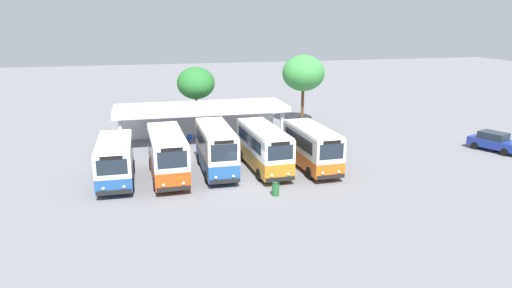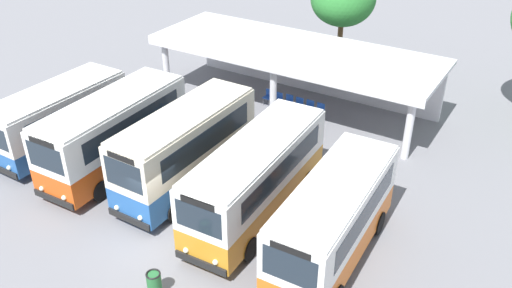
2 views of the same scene
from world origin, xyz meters
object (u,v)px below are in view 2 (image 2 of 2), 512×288
(waiting_chair_fourth_seat, at_px, (299,104))
(litter_bin_apron, at_px, (154,283))
(city_bus_second_in_row, at_px, (114,131))
(city_bus_fifth_blue, at_px, (334,218))
(waiting_chair_end_by_column, at_px, (268,96))
(city_bus_fourth_amber, at_px, (257,176))
(city_bus_middle_cream, at_px, (186,147))
(waiting_chair_second_from_end, at_px, (278,99))
(waiting_chair_middle_seat, at_px, (288,101))
(city_bus_nearest_orange, at_px, (59,115))
(waiting_chair_far_end_seat, at_px, (320,110))
(waiting_chair_fifth_seat, at_px, (309,107))

(waiting_chair_fourth_seat, height_order, litter_bin_apron, litter_bin_apron)
(city_bus_second_in_row, height_order, city_bus_fifth_blue, city_bus_second_in_row)
(city_bus_second_in_row, bearing_deg, waiting_chair_end_by_column, 74.75)
(city_bus_second_in_row, xyz_separation_m, city_bus_fourth_amber, (7.09, 0.34, -0.06))
(city_bus_middle_cream, relative_size, waiting_chair_second_from_end, 8.46)
(city_bus_second_in_row, distance_m, waiting_chair_second_from_end, 9.62)
(waiting_chair_fourth_seat, bearing_deg, waiting_chair_middle_seat, 176.62)
(city_bus_nearest_orange, xyz_separation_m, waiting_chair_second_from_end, (6.65, 9.06, -1.15))
(city_bus_nearest_orange, bearing_deg, waiting_chair_end_by_column, 56.56)
(waiting_chair_end_by_column, height_order, waiting_chair_far_end_seat, same)
(city_bus_middle_cream, height_order, city_bus_fourth_amber, city_bus_middle_cream)
(city_bus_second_in_row, relative_size, city_bus_middle_cream, 1.04)
(city_bus_middle_cream, height_order, waiting_chair_fourth_seat, city_bus_middle_cream)
(waiting_chair_far_end_seat, xyz_separation_m, litter_bin_apron, (0.86, -14.03, -0.07))
(city_bus_fifth_blue, distance_m, waiting_chair_middle_seat, 11.79)
(waiting_chair_far_end_seat, bearing_deg, waiting_chair_middle_seat, 178.09)
(waiting_chair_fifth_seat, relative_size, litter_bin_apron, 0.96)
(waiting_chair_fifth_seat, bearing_deg, city_bus_fifth_blue, -59.17)
(city_bus_middle_cream, bearing_deg, city_bus_nearest_orange, -175.27)
(city_bus_fifth_blue, xyz_separation_m, waiting_chair_second_from_end, (-7.54, 9.43, -1.25))
(waiting_chair_fourth_seat, bearing_deg, city_bus_middle_cream, -95.53)
(city_bus_second_in_row, xyz_separation_m, waiting_chair_fifth_seat, (5.00, 9.03, -1.33))
(city_bus_middle_cream, bearing_deg, waiting_chair_second_from_end, 93.00)
(waiting_chair_end_by_column, distance_m, waiting_chair_middle_seat, 1.27)
(waiting_chair_far_end_seat, bearing_deg, waiting_chair_fifth_seat, 176.51)
(city_bus_middle_cream, relative_size, waiting_chair_fourth_seat, 8.46)
(waiting_chair_fourth_seat, bearing_deg, city_bus_second_in_row, -115.84)
(city_bus_middle_cream, xyz_separation_m, waiting_chair_end_by_column, (-1.08, 8.53, -1.38))
(waiting_chair_fifth_seat, relative_size, waiting_chair_far_end_seat, 1.00)
(city_bus_fourth_amber, xyz_separation_m, waiting_chair_fourth_seat, (-2.73, 8.68, -1.27))
(city_bus_second_in_row, relative_size, waiting_chair_second_from_end, 8.77)
(city_bus_second_in_row, relative_size, city_bus_fourth_amber, 0.95)
(city_bus_middle_cream, relative_size, waiting_chair_end_by_column, 8.46)
(waiting_chair_middle_seat, height_order, waiting_chair_far_end_seat, same)
(city_bus_second_in_row, relative_size, waiting_chair_far_end_seat, 8.77)
(waiting_chair_far_end_seat, distance_m, litter_bin_apron, 14.06)
(city_bus_fourth_amber, height_order, waiting_chair_fourth_seat, city_bus_fourth_amber)
(city_bus_nearest_orange, xyz_separation_m, waiting_chair_fifth_seat, (8.55, 9.09, -1.15))
(city_bus_nearest_orange, height_order, waiting_chair_fifth_seat, city_bus_nearest_orange)
(waiting_chair_fifth_seat, xyz_separation_m, litter_bin_apron, (1.49, -14.07, -0.07))
(waiting_chair_second_from_end, bearing_deg, waiting_chair_fifth_seat, 0.72)
(city_bus_middle_cream, height_order, waiting_chair_second_from_end, city_bus_middle_cream)
(city_bus_second_in_row, distance_m, litter_bin_apron, 8.34)
(waiting_chair_middle_seat, bearing_deg, waiting_chair_fifth_seat, -1.12)
(litter_bin_apron, bearing_deg, city_bus_second_in_row, 142.19)
(city_bus_fifth_blue, distance_m, waiting_chair_end_by_column, 12.58)
(city_bus_fourth_amber, height_order, waiting_chair_far_end_seat, city_bus_fourth_amber)
(city_bus_middle_cream, xyz_separation_m, waiting_chair_far_end_seat, (2.09, 8.46, -1.38))
(city_bus_fourth_amber, distance_m, waiting_chair_end_by_column, 9.95)
(city_bus_fourth_amber, bearing_deg, waiting_chair_second_from_end, 114.72)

